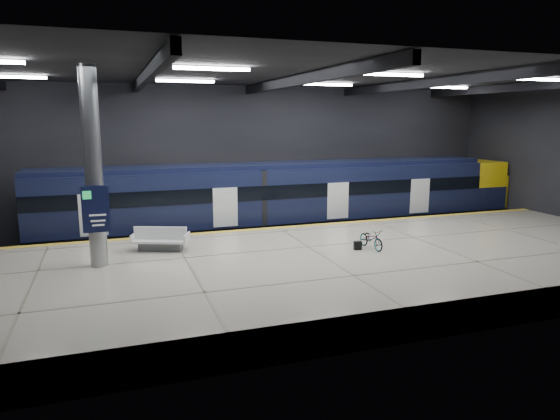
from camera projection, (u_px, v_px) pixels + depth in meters
name	position (u px, v px, depth m)	size (l,w,h in m)	color
ground	(300.00, 266.00, 21.38)	(30.00, 30.00, 0.00)	black
room_shell	(300.00, 131.00, 20.35)	(30.10, 16.10, 8.05)	black
platform	(323.00, 270.00, 18.96)	(30.00, 11.00, 1.10)	beige
safety_strip	(279.00, 228.00, 23.74)	(30.00, 0.40, 0.01)	yellow
rails	(262.00, 236.00, 26.48)	(30.00, 1.52, 0.16)	gray
train	(306.00, 197.00, 26.93)	(29.40, 2.84, 3.79)	black
bench	(161.00, 242.00, 19.63)	(2.33, 1.62, 0.95)	#595B60
bicycle	(371.00, 239.00, 19.88)	(0.54, 1.54, 0.81)	#99999E
pannier_bag	(358.00, 245.00, 19.73)	(0.30, 0.18, 0.35)	black
info_column	(94.00, 171.00, 17.05)	(0.90, 0.78, 6.90)	#9EA0A5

